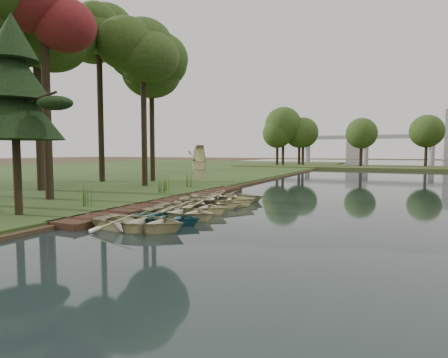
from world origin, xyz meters
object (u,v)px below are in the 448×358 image
at_px(rowboat_0, 139,220).
at_px(pine_tree, 14,89).
at_px(stored_rowboat, 199,178).
at_px(rowboat_1, 164,216).
at_px(boardwalk, 176,201).
at_px(rowboat_2, 179,210).

distance_m(rowboat_0, pine_tree, 7.66).
bearing_deg(stored_rowboat, rowboat_0, -141.52).
bearing_deg(rowboat_1, rowboat_0, 163.62).
xyz_separation_m(boardwalk, stored_rowboat, (-4.62, 11.31, 0.48)).
height_order(rowboat_0, stored_rowboat, stored_rowboat).
xyz_separation_m(rowboat_0, stored_rowboat, (-7.31, 18.09, 0.20)).
bearing_deg(rowboat_2, stored_rowboat, 28.35).
distance_m(boardwalk, stored_rowboat, 12.23).
height_order(rowboat_0, rowboat_2, rowboat_0).
relative_size(rowboat_1, rowboat_2, 0.87).
distance_m(rowboat_0, rowboat_1, 1.35).
distance_m(rowboat_0, rowboat_2, 2.55).
relative_size(boardwalk, pine_tree, 1.95).
xyz_separation_m(rowboat_0, rowboat_1, (0.19, 1.33, -0.06)).
relative_size(rowboat_0, rowboat_1, 1.20).
xyz_separation_m(rowboat_1, stored_rowboat, (-7.50, 16.76, 0.27)).
bearing_deg(pine_tree, rowboat_0, 5.70).
xyz_separation_m(boardwalk, rowboat_1, (2.88, -5.45, 0.21)).
bearing_deg(rowboat_0, boardwalk, 18.58).
bearing_deg(pine_tree, boardwalk, 67.41).
xyz_separation_m(boardwalk, pine_tree, (-3.06, -7.35, 5.31)).
bearing_deg(rowboat_2, boardwalk, 36.31).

